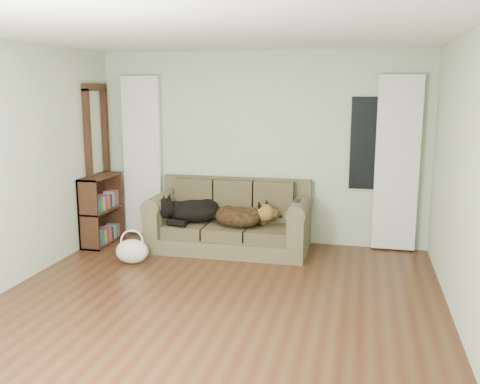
% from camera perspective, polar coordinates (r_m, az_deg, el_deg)
% --- Properties ---
extents(floor, '(5.00, 5.00, 0.00)m').
position_cam_1_polar(floor, '(5.29, -3.15, -12.47)').
color(floor, '#402012').
rests_on(floor, ground).
extents(ceiling, '(5.00, 5.00, 0.00)m').
position_cam_1_polar(ceiling, '(4.87, -3.48, 16.82)').
color(ceiling, white).
rests_on(ceiling, ground).
extents(wall_back, '(4.50, 0.04, 2.60)m').
position_cam_1_polar(wall_back, '(7.33, 2.20, 4.69)').
color(wall_back, '#B5BEAB').
rests_on(wall_back, ground).
extents(wall_right, '(0.04, 5.00, 2.60)m').
position_cam_1_polar(wall_right, '(4.80, 23.42, 0.45)').
color(wall_right, '#B5BEAB').
rests_on(wall_right, ground).
extents(curtain_left, '(0.55, 0.08, 2.25)m').
position_cam_1_polar(curtain_left, '(7.77, -10.36, 3.77)').
color(curtain_left, silver).
rests_on(curtain_left, ground).
extents(curtain_right, '(0.55, 0.08, 2.25)m').
position_cam_1_polar(curtain_right, '(7.15, 16.40, 2.89)').
color(curtain_right, silver).
rests_on(curtain_right, ground).
extents(window_pane, '(0.50, 0.03, 1.20)m').
position_cam_1_polar(window_pane, '(7.16, 13.68, 5.05)').
color(window_pane, black).
rests_on(window_pane, wall_back).
extents(door_casing, '(0.07, 0.60, 2.10)m').
position_cam_1_polar(door_casing, '(7.66, -14.87, 2.73)').
color(door_casing, black).
rests_on(door_casing, ground).
extents(sofa, '(2.07, 0.89, 0.85)m').
position_cam_1_polar(sofa, '(7.03, -1.18, -2.60)').
color(sofa, '#45422B').
rests_on(sofa, floor).
extents(dog_black_lab, '(0.81, 0.64, 0.30)m').
position_cam_1_polar(dog_black_lab, '(7.15, -5.32, -2.18)').
color(dog_black_lab, black).
rests_on(dog_black_lab, sofa).
extents(dog_shepherd, '(0.74, 0.60, 0.28)m').
position_cam_1_polar(dog_shepherd, '(6.88, 0.13, -2.57)').
color(dog_shepherd, black).
rests_on(dog_shepherd, sofa).
extents(tv_remote, '(0.06, 0.18, 0.02)m').
position_cam_1_polar(tv_remote, '(6.68, 6.18, -0.93)').
color(tv_remote, black).
rests_on(tv_remote, sofa).
extents(tote_bag, '(0.44, 0.36, 0.30)m').
position_cam_1_polar(tote_bag, '(6.69, -11.44, -6.12)').
color(tote_bag, silver).
rests_on(tote_bag, floor).
extents(bookshelf, '(0.36, 0.78, 0.94)m').
position_cam_1_polar(bookshelf, '(7.55, -14.59, -1.63)').
color(bookshelf, black).
rests_on(bookshelf, floor).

